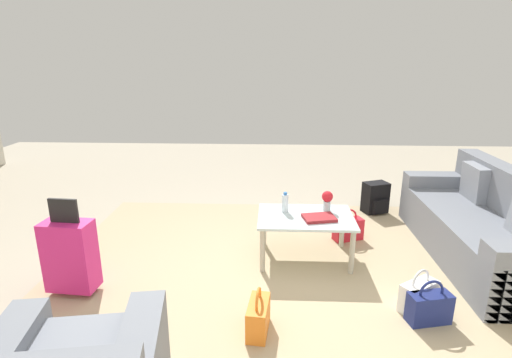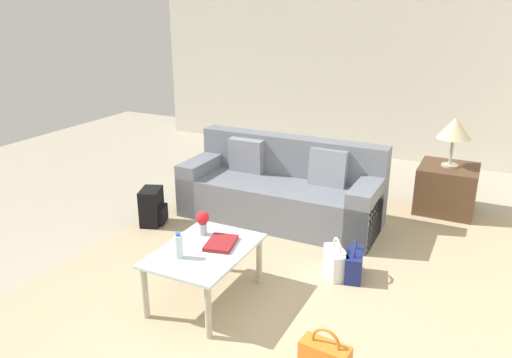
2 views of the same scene
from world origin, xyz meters
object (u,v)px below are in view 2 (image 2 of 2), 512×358
Objects in this scene: coffee_table_book at (221,243)px; side_table at (446,189)px; water_bottle at (179,246)px; handbag_navy at (354,264)px; table_lamp at (455,129)px; backpack_black at (152,207)px; couch at (283,192)px; flower_vase at (203,221)px; handbag_red at (193,248)px; coffee_table at (205,256)px; handbag_white at (336,262)px.

side_table is at bearing 139.58° from coffee_table_book.
handbag_navy is at bearing 134.73° from water_bottle.
backpack_black is (1.80, -2.79, -0.77)m from table_lamp.
couch reaches higher than flower_vase.
couch is at bearing 178.18° from flower_vase.
table_lamp is 2.17m from handbag_navy.
side_table is 3.32m from backpack_black.
flower_vase reaches higher than side_table.
coffee_table_book reaches higher than handbag_navy.
water_bottle is 0.69× the size of coffee_table_book.
couch is 1.34m from handbag_red.
coffee_table is at bearing -46.20° from coffee_table_book.
table_lamp is at bearing 139.56° from handbag_red.
coffee_table is 2.58× the size of handbag_white.
table_lamp is 1.56× the size of handbag_navy.
coffee_table_book is at bearing -27.92° from side_table.
flower_vase is 3.09m from table_lamp.
coffee_table is 0.16m from coffee_table_book.
backpack_black reaches higher than handbag_red.
handbag_red is at bearing 59.43° from backpack_black.
flower_vase is at bearing -32.60° from table_lamp.
handbag_red and handbag_navy have the same top height.
coffee_table is 3.18m from side_table.
coffee_table is 4.50× the size of flower_vase.
coffee_table is (1.79, 0.10, 0.09)m from couch.
water_bottle is 1.57m from handbag_navy.
handbag_red is 0.89× the size of backpack_black.
coffee_table is at bearing 52.12° from backpack_black.
handbag_white is (1.96, -0.68, -0.84)m from table_lamp.
couch reaches higher than handbag_navy.
handbag_white is 1.00× the size of handbag_navy.
backpack_black is at bearing -57.23° from side_table.
side_table is (-3.00, 1.60, -0.28)m from water_bottle.
flower_vase reaches higher than water_bottle.
couch is at bearing -130.77° from handbag_navy.
handbag_white is at bearing 121.66° from coffee_table_book.
handbag_navy is at bearing 131.58° from coffee_table.
water_bottle is at bearing -28.07° from side_table.
backpack_black is (-0.88, -1.37, -0.28)m from coffee_table_book.
water_bottle is at bearing 6.79° from flower_vase.
handbag_navy is (-0.03, 0.15, 0.00)m from handbag_white.
couch is at bearing -176.80° from coffee_table.
couch is 1.33m from handbag_white.
handbag_white is 2.12m from backpack_black.
handbag_white is at bearing 85.49° from backpack_black.
coffee_table_book reaches higher than handbag_white.
flower_vase is 3.08m from side_table.
flower_vase is 1.44m from backpack_black.
coffee_table_book is at bearing 53.87° from handbag_red.
water_bottle reaches higher than coffee_table_book.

